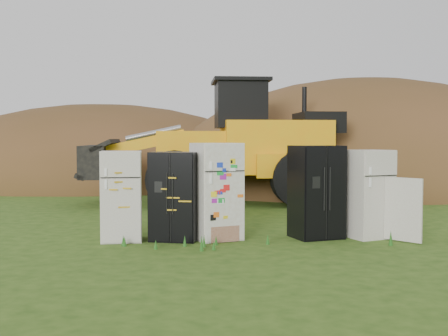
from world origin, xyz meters
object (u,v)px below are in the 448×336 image
at_px(wheel_loader, 209,141).
at_px(fridge_sticker, 217,191).
at_px(fridge_black_side, 175,196).
at_px(fridge_black_right, 316,192).
at_px(fridge_leftmost, 122,196).
at_px(fridge_open_door, 368,194).

bearing_deg(wheel_loader, fridge_sticker, -92.09).
relative_size(fridge_black_side, fridge_black_right, 0.93).
relative_size(fridge_leftmost, wheel_loader, 0.22).
relative_size(fridge_black_side, fridge_sticker, 0.91).
bearing_deg(fridge_sticker, wheel_loader, 68.80).
bearing_deg(fridge_sticker, fridge_leftmost, 160.70).
xyz_separation_m(fridge_sticker, fridge_black_right, (2.02, 0.02, -0.03)).
distance_m(fridge_black_side, wheel_loader, 6.44).
xyz_separation_m(fridge_black_right, wheel_loader, (-1.88, 6.23, 0.98)).
relative_size(fridge_black_right, wheel_loader, 0.24).
bearing_deg(wheel_loader, fridge_open_door, -65.74).
relative_size(fridge_sticker, fridge_black_right, 1.03).
distance_m(fridge_black_right, wheel_loader, 6.58).
height_order(fridge_leftmost, fridge_black_side, fridge_leftmost).
height_order(fridge_black_right, fridge_open_door, fridge_black_right).
relative_size(fridge_leftmost, fridge_open_door, 0.99).
xyz_separation_m(fridge_sticker, wheel_loader, (0.13, 6.25, 0.95)).
distance_m(fridge_black_side, fridge_black_right, 2.84).
xyz_separation_m(fridge_leftmost, fridge_sticker, (1.87, 0.02, 0.08)).
bearing_deg(fridge_black_right, wheel_loader, 91.60).
bearing_deg(wheel_loader, fridge_black_side, -99.50).
bearing_deg(fridge_black_right, fridge_sticker, 165.39).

